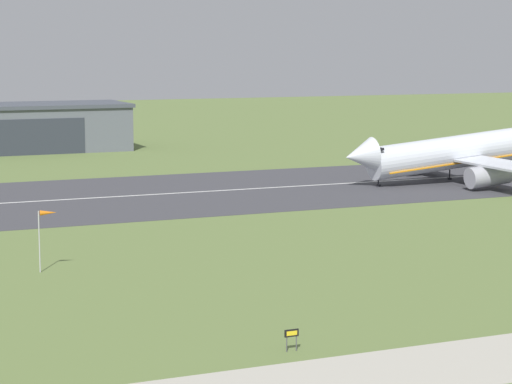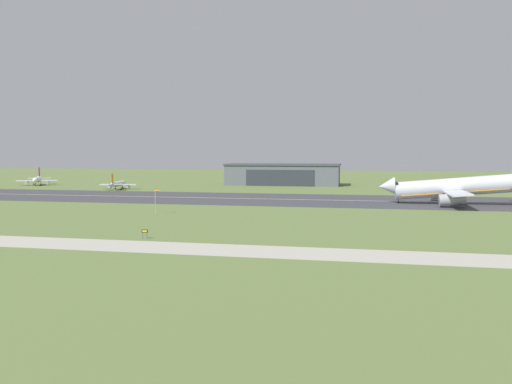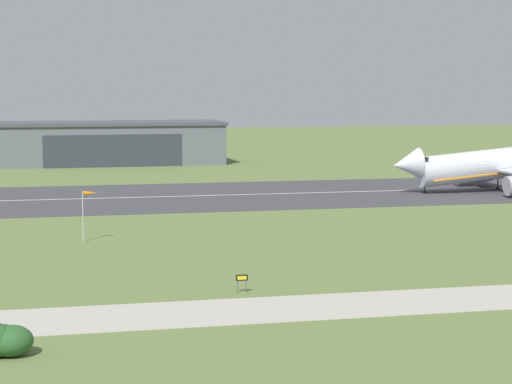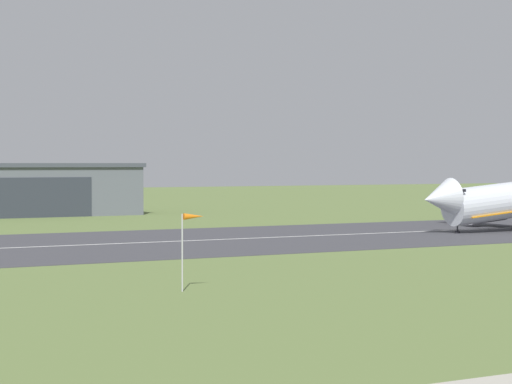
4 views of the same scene
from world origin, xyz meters
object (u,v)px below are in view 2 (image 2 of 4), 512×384
Objects in this scene: windsock_pole at (158,193)px; runway_sign at (145,232)px; airplane_parked_centre at (37,180)px; airplane_landing at (454,188)px; airplane_parked_west at (118,184)px.

windsock_pole is 40.04m from runway_sign.
windsock_pole is (113.84, -107.20, 3.23)m from airplane_parked_centre.
airplane_parked_centre is 2.86× the size of windsock_pole.
airplane_landing reaches higher than runway_sign.
airplane_landing is 27.21× the size of runway_sign.
airplane_parked_west is 3.10× the size of windsock_pole.
windsock_pole is at bearing 108.78° from runway_sign.
airplane_landing is 7.28× the size of windsock_pole.
airplane_parked_west is 144.26m from runway_sign.
airplane_parked_west is (-144.41, 41.89, -3.12)m from airplane_landing.
airplane_parked_centre is at bearing 161.68° from airplane_parked_west.
airplane_parked_centre is (-56.58, 18.73, 0.41)m from airplane_parked_west.
windsock_pole reaches higher than runway_sign.
airplane_parked_west is 59.60m from airplane_parked_centre.
runway_sign is (70.05, -126.10, -1.16)m from airplane_parked_west.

